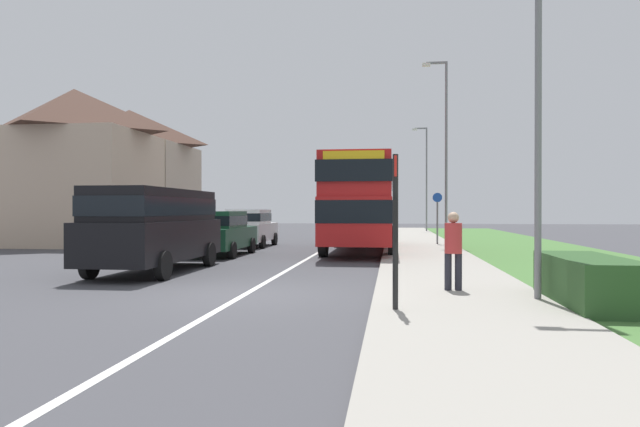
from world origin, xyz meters
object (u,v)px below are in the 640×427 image
(cycle_route_sign, at_px, (437,216))
(street_lamp_far, at_px, (425,173))
(parked_car_dark_green, at_px, (219,231))
(bus_stop_sign, at_px, (395,220))
(parked_van_black, at_px, (155,223))
(street_lamp_near, at_px, (532,92))
(double_decker_bus, at_px, (361,200))
(parked_car_white, at_px, (250,226))
(street_lamp_mid, at_px, (444,142))
(pedestrian_at_stop, at_px, (453,247))

(cycle_route_sign, distance_m, street_lamp_far, 16.87)
(parked_car_dark_green, relative_size, bus_stop_sign, 1.68)
(parked_van_black, bearing_deg, street_lamp_near, -25.27)
(double_decker_bus, relative_size, parked_car_white, 2.32)
(bus_stop_sign, bearing_deg, parked_car_white, 112.15)
(double_decker_bus, relative_size, street_lamp_far, 1.19)
(parked_car_white, bearing_deg, street_lamp_near, -58.78)
(street_lamp_near, bearing_deg, parked_van_black, 154.73)
(parked_car_white, height_order, street_lamp_mid, street_lamp_mid)
(parked_car_dark_green, xyz_separation_m, parked_car_white, (-0.19, 5.21, 0.03))
(parked_car_dark_green, relative_size, street_lamp_near, 0.66)
(street_lamp_near, bearing_deg, parked_car_white, 121.22)
(parked_van_black, xyz_separation_m, parked_car_dark_green, (0.04, 5.56, -0.44))
(parked_van_black, bearing_deg, parked_car_white, 90.80)
(parked_car_dark_green, bearing_deg, bus_stop_sign, -59.87)
(double_decker_bus, height_order, street_lamp_near, street_lamp_near)
(parked_van_black, height_order, cycle_route_sign, cycle_route_sign)
(parked_car_white, relative_size, bus_stop_sign, 1.59)
(parked_car_dark_green, height_order, pedestrian_at_stop, pedestrian_at_stop)
(cycle_route_sign, xyz_separation_m, street_lamp_mid, (0.25, -0.68, 3.37))
(parked_car_white, height_order, cycle_route_sign, cycle_route_sign)
(double_decker_bus, bearing_deg, street_lamp_mid, 40.58)
(double_decker_bus, distance_m, street_lamp_far, 20.82)
(double_decker_bus, xyz_separation_m, pedestrian_at_stop, (2.45, -11.53, -1.16))
(cycle_route_sign, bearing_deg, pedestrian_at_stop, -93.38)
(cycle_route_sign, relative_size, street_lamp_mid, 0.30)
(cycle_route_sign, bearing_deg, parked_car_white, -172.18)
(double_decker_bus, relative_size, parked_car_dark_green, 2.19)
(street_lamp_far, bearing_deg, double_decker_bus, -100.45)
(bus_stop_sign, height_order, street_lamp_mid, street_lamp_mid)
(parked_car_dark_green, bearing_deg, parked_car_white, 92.06)
(pedestrian_at_stop, relative_size, bus_stop_sign, 0.64)
(parked_car_dark_green, xyz_separation_m, street_lamp_mid, (8.77, 5.72, 3.89))
(bus_stop_sign, relative_size, cycle_route_sign, 1.03)
(parked_car_dark_green, height_order, street_lamp_far, street_lamp_far)
(double_decker_bus, distance_m, cycle_route_sign, 5.09)
(parked_car_dark_green, bearing_deg, parked_van_black, -90.38)
(pedestrian_at_stop, xyz_separation_m, bus_stop_sign, (-1.15, -2.27, 0.56))
(parked_car_white, distance_m, cycle_route_sign, 8.81)
(parked_van_black, height_order, street_lamp_near, street_lamp_near)
(street_lamp_near, bearing_deg, street_lamp_far, 89.94)
(parked_car_dark_green, bearing_deg, street_lamp_far, 68.77)
(pedestrian_at_stop, bearing_deg, street_lamp_far, 87.66)
(parked_van_black, distance_m, parked_car_white, 10.78)
(bus_stop_sign, bearing_deg, parked_van_black, 139.32)
(parked_car_dark_green, distance_m, street_lamp_mid, 11.17)
(parked_car_white, distance_m, bus_stop_sign, 17.68)
(parked_car_dark_green, relative_size, street_lamp_mid, 0.52)
(parked_car_dark_green, height_order, street_lamp_mid, street_lamp_mid)
(parked_van_black, height_order, pedestrian_at_stop, parked_van_black)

